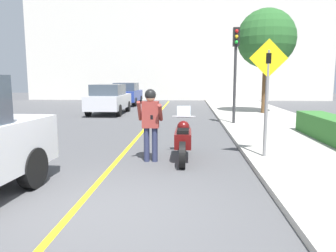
{
  "coord_description": "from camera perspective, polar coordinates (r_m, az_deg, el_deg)",
  "views": [
    {
      "loc": [
        1.16,
        -4.72,
        2.03
      ],
      "look_at": [
        0.63,
        3.54,
        0.81
      ],
      "focal_mm": 35.0,
      "sensor_mm": 36.0,
      "label": 1
    }
  ],
  "objects": [
    {
      "name": "ground_plane",
      "position": [
        5.27,
        -9.66,
        -14.41
      ],
      "size": [
        80.0,
        80.0,
        0.0
      ],
      "primitive_type": "plane",
      "color": "#4C4C4F"
    },
    {
      "name": "street_tree",
      "position": [
        18.87,
        16.74,
        14.37
      ],
      "size": [
        3.12,
        3.12,
        5.57
      ],
      "color": "brown",
      "rests_on": "sidewalk_curb"
    },
    {
      "name": "road_center_line",
      "position": [
        11.05,
        -5.57,
        -2.24
      ],
      "size": [
        0.12,
        36.0,
        0.01
      ],
      "color": "yellow",
      "rests_on": "ground"
    },
    {
      "name": "traffic_light",
      "position": [
        14.18,
        11.69,
        11.57
      ],
      "size": [
        0.26,
        0.3,
        3.97
      ],
      "color": "#2D2D30",
      "rests_on": "sidewalk_curb"
    },
    {
      "name": "building_backdrop",
      "position": [
        30.88,
        1.53,
        13.7
      ],
      "size": [
        28.0,
        1.2,
        9.82
      ],
      "color": "beige",
      "rests_on": "ground"
    },
    {
      "name": "motorcycle",
      "position": [
        8.22,
        2.65,
        -2.36
      ],
      "size": [
        0.62,
        2.31,
        1.29
      ],
      "color": "black",
      "rests_on": "ground"
    },
    {
      "name": "parked_car_blue",
      "position": [
        25.14,
        -7.2,
        5.61
      ],
      "size": [
        1.88,
        4.2,
        1.68
      ],
      "color": "black",
      "rests_on": "ground"
    },
    {
      "name": "sidewalk_curb",
      "position": [
        9.65,
        25.79,
        -4.25
      ],
      "size": [
        4.4,
        44.0,
        0.12
      ],
      "color": "#ADA89E",
      "rests_on": "ground"
    },
    {
      "name": "parked_car_silver",
      "position": [
        18.96,
        -10.26,
        4.67
      ],
      "size": [
        1.88,
        4.2,
        1.68
      ],
      "color": "black",
      "rests_on": "ground"
    },
    {
      "name": "crossing_sign",
      "position": [
        8.22,
        16.89,
        6.54
      ],
      "size": [
        0.91,
        0.08,
        2.82
      ],
      "color": "slate",
      "rests_on": "sidewalk_curb"
    },
    {
      "name": "person_biker",
      "position": [
        7.89,
        -3.07,
        1.52
      ],
      "size": [
        0.59,
        0.48,
        1.77
      ],
      "color": "#282D4C",
      "rests_on": "ground"
    }
  ]
}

